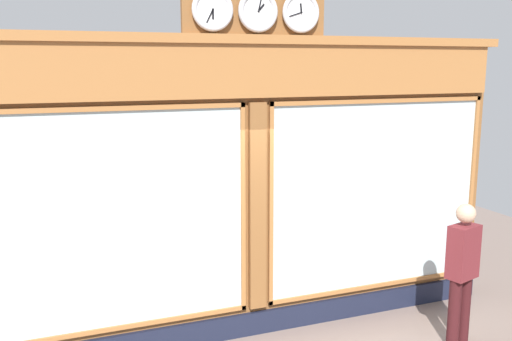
# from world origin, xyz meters

# --- Properties ---
(shop_facade) EXTENTS (6.66, 0.42, 4.11)m
(shop_facade) POSITION_xyz_m (0.00, -0.13, 1.80)
(shop_facade) COLOR brown
(shop_facade) RESTS_ON ground_plane
(pedestrian) EXTENTS (0.41, 0.31, 1.69)m
(pedestrian) POSITION_xyz_m (-2.10, 1.11, 0.93)
(pedestrian) COLOR #3A1316
(pedestrian) RESTS_ON ground_plane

